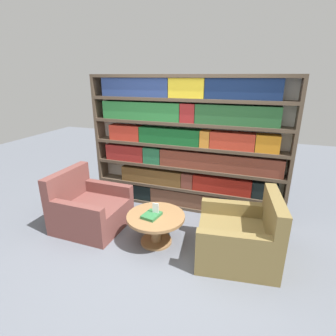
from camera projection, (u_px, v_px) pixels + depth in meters
The scene contains 7 objects.
ground_plane at pixel (153, 257), 3.32m from camera, with size 14.00×14.00×0.00m, color slate.
bookshelf at pixel (187, 146), 4.24m from camera, with size 3.21×0.30×2.19m.
armchair_left at pixel (89, 209), 3.93m from camera, with size 0.95×0.91×0.85m.
armchair_right at pixel (241, 238), 3.24m from camera, with size 1.05×1.02×0.85m.
coffee_table at pixel (156, 223), 3.52m from camera, with size 0.78×0.78×0.42m.
table_sign at pixel (156, 210), 3.46m from camera, with size 0.09×0.06×0.18m.
stray_book at pixel (152, 215), 3.44m from camera, with size 0.23×0.28×0.04m.
Camera 1 is at (1.10, -2.53, 2.17)m, focal length 28.00 mm.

